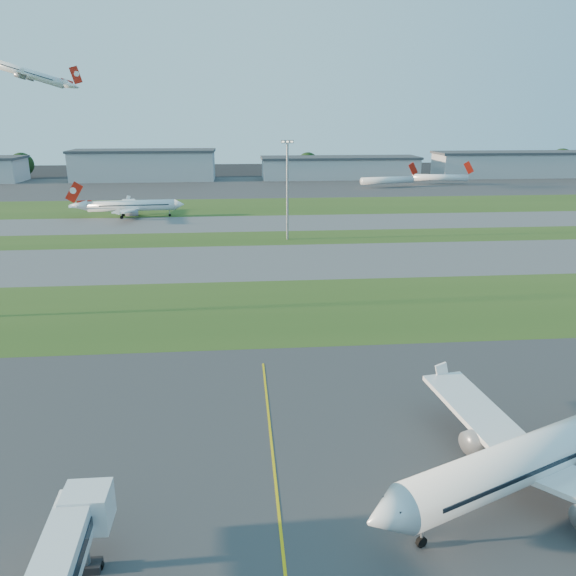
{
  "coord_description": "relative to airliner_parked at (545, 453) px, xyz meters",
  "views": [
    {
      "loc": [
        2.35,
        -38.84,
        32.03
      ],
      "look_at": [
        9.37,
        41.6,
        7.0
      ],
      "focal_mm": 35.0,
      "sensor_mm": 36.0,
      "label": 1
    }
  ],
  "objects": [
    {
      "name": "mini_jet_near",
      "position": [
        42.4,
        215.13,
        -0.84
      ],
      "size": [
        28.26,
        8.93,
        9.48
      ],
      "rotation": [
        0.0,
        0.0,
        0.23
      ],
      "color": "white",
      "rests_on": "ground"
    },
    {
      "name": "taxiway_b",
      "position": [
        -28.09,
        130.98,
        -4.11
      ],
      "size": [
        300.0,
        26.0,
        0.01
      ],
      "primitive_type": "cube",
      "color": "#515154",
      "rests_on": "ground"
    },
    {
      "name": "apron_far",
      "position": [
        -28.09,
        223.98,
        -4.11
      ],
      "size": [
        400.0,
        80.0,
        0.01
      ],
      "primitive_type": "cube",
      "color": "#333335",
      "rests_on": "ground"
    },
    {
      "name": "ground",
      "position": [
        -28.09,
        -1.02,
        -4.12
      ],
      "size": [
        700.0,
        700.0,
        0.0
      ],
      "primitive_type": "plane",
      "color": "black",
      "rests_on": "ground"
    },
    {
      "name": "apron_near",
      "position": [
        -28.09,
        -1.02,
        -4.11
      ],
      "size": [
        300.0,
        70.0,
        0.01
      ],
      "primitive_type": "cube",
      "color": "#333335",
      "rests_on": "ground"
    },
    {
      "name": "yellow_line",
      "position": [
        -23.09,
        -1.02,
        -4.12
      ],
      "size": [
        0.25,
        60.0,
        0.02
      ],
      "primitive_type": "cube",
      "color": "gold",
      "rests_on": "ground"
    },
    {
      "name": "tree_mid_east",
      "position": [
        11.91,
        267.98,
        2.69
      ],
      "size": [
        11.55,
        11.55,
        12.6
      ],
      "color": "black",
      "rests_on": "ground"
    },
    {
      "name": "grass_strip_c",
      "position": [
        -28.09,
        163.98,
        -4.11
      ],
      "size": [
        300.0,
        40.0,
        0.01
      ],
      "primitive_type": "cube",
      "color": "#2A4818",
      "rests_on": "ground"
    },
    {
      "name": "airliner_taxiing",
      "position": [
        -60.72,
        144.96,
        -0.39
      ],
      "size": [
        34.02,
        28.79,
        10.61
      ],
      "rotation": [
        0.0,
        0.0,
        3.21
      ],
      "color": "white",
      "rests_on": "ground"
    },
    {
      "name": "hangar_east",
      "position": [
        26.91,
        253.98,
        1.52
      ],
      "size": [
        81.6,
        23.0,
        11.2
      ],
      "color": "#9EA0A6",
      "rests_on": "ground"
    },
    {
      "name": "airliner_departing",
      "position": [
        -107.75,
        204.68,
        43.45
      ],
      "size": [
        35.34,
        29.94,
        11.02
      ],
      "rotation": [
        0.0,
        0.0,
        0.05
      ],
      "color": "white"
    },
    {
      "name": "tree_mid_west",
      "position": [
        -48.09,
        264.98,
        1.72
      ],
      "size": [
        9.9,
        9.9,
        10.8
      ],
      "color": "black",
      "rests_on": "ground"
    },
    {
      "name": "grass_strip_b",
      "position": [
        -28.09,
        108.98,
        -4.11
      ],
      "size": [
        300.0,
        18.0,
        0.01
      ],
      "primitive_type": "cube",
      "color": "#2A4818",
      "rests_on": "ground"
    },
    {
      "name": "tree_far_east",
      "position": [
        156.91,
        269.98,
        3.34
      ],
      "size": [
        12.65,
        12.65,
        13.8
      ],
      "color": "black",
      "rests_on": "ground"
    },
    {
      "name": "tree_west",
      "position": [
        -138.09,
        268.98,
        3.02
      ],
      "size": [
        12.1,
        12.1,
        13.2
      ],
      "color": "black",
      "rests_on": "ground"
    },
    {
      "name": "light_mast_centre",
      "position": [
        -13.09,
        106.98,
        10.69
      ],
      "size": [
        3.2,
        0.7,
        25.8
      ],
      "color": "gray",
      "rests_on": "ground"
    },
    {
      "name": "hangar_west",
      "position": [
        -73.09,
        253.98,
        3.52
      ],
      "size": [
        71.4,
        23.0,
        15.2
      ],
      "color": "#9EA0A6",
      "rests_on": "ground"
    },
    {
      "name": "airliner_parked",
      "position": [
        0.0,
        0.0,
        0.0
      ],
      "size": [
        35.33,
        30.04,
        11.73
      ],
      "rotation": [
        0.0,
        0.0,
        0.41
      ],
      "color": "white",
      "rests_on": "ground"
    },
    {
      "name": "hangar_far_east",
      "position": [
        126.91,
        253.98,
        2.52
      ],
      "size": [
        96.9,
        23.0,
        13.2
      ],
      "color": "#9EA0A6",
      "rests_on": "ground"
    },
    {
      "name": "mini_jet_far",
      "position": [
        70.23,
        223.7,
        -0.84
      ],
      "size": [
        28.45,
        7.74,
        9.48
      ],
      "rotation": [
        0.0,
        0.0,
        -0.18
      ],
      "color": "white",
      "rests_on": "ground"
    },
    {
      "name": "taxiway_a",
      "position": [
        -28.09,
        83.98,
        -4.11
      ],
      "size": [
        300.0,
        32.0,
        0.01
      ],
      "primitive_type": "cube",
      "color": "#515154",
      "rests_on": "ground"
    },
    {
      "name": "tree_east",
      "position": [
        86.91,
        265.98,
        2.04
      ],
      "size": [
        10.45,
        10.45,
        11.4
      ],
      "color": "black",
      "rests_on": "ground"
    },
    {
      "name": "grass_strip_a",
      "position": [
        -28.09,
        50.98,
        -4.11
      ],
      "size": [
        300.0,
        34.0,
        0.01
      ],
      "primitive_type": "cube",
      "color": "#2A4818",
      "rests_on": "ground"
    }
  ]
}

